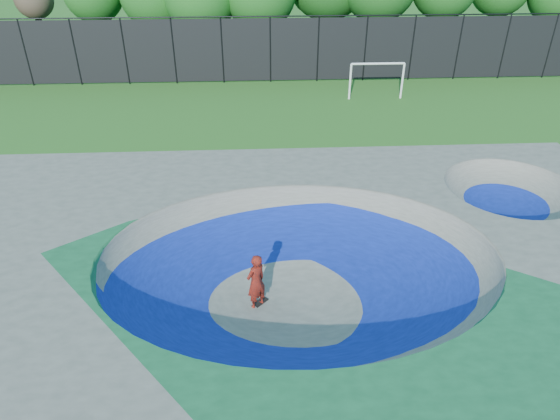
{
  "coord_description": "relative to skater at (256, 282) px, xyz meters",
  "views": [
    {
      "loc": [
        -1.1,
        -10.9,
        9.45
      ],
      "look_at": [
        -0.36,
        3.0,
        1.1
      ],
      "focal_mm": 32.0,
      "sensor_mm": 36.0,
      "label": 1
    }
  ],
  "objects": [
    {
      "name": "skater",
      "position": [
        0.0,
        0.0,
        0.0
      ],
      "size": [
        0.74,
        0.73,
        1.72
      ],
      "primitive_type": "imported",
      "rotation": [
        0.0,
        0.0,
        3.87
      ],
      "color": "red",
      "rests_on": "ground"
    },
    {
      "name": "skateboard",
      "position": [
        0.0,
        0.0,
        -0.83
      ],
      "size": [
        0.69,
        0.73,
        0.05
      ],
      "primitive_type": "cube",
      "rotation": [
        0.0,
        0.0,
        0.84
      ],
      "color": "black",
      "rests_on": "ground"
    },
    {
      "name": "soccer_goal",
      "position": [
        7.17,
        17.64,
        0.59
      ],
      "size": [
        3.17,
        0.12,
        2.09
      ],
      "color": "white",
      "rests_on": "ground"
    },
    {
      "name": "ground",
      "position": [
        1.18,
        0.34,
        -0.86
      ],
      "size": [
        120.0,
        120.0,
        0.0
      ],
      "primitive_type": "plane",
      "color": "#255D19",
      "rests_on": "ground"
    },
    {
      "name": "fence",
      "position": [
        1.18,
        21.34,
        1.24
      ],
      "size": [
        48.09,
        0.09,
        4.04
      ],
      "color": "black",
      "rests_on": "ground"
    },
    {
      "name": "skate_deck",
      "position": [
        1.18,
        0.34,
        -0.11
      ],
      "size": [
        22.0,
        14.0,
        1.5
      ],
      "primitive_type": "cube",
      "color": "gray",
      "rests_on": "ground"
    }
  ]
}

